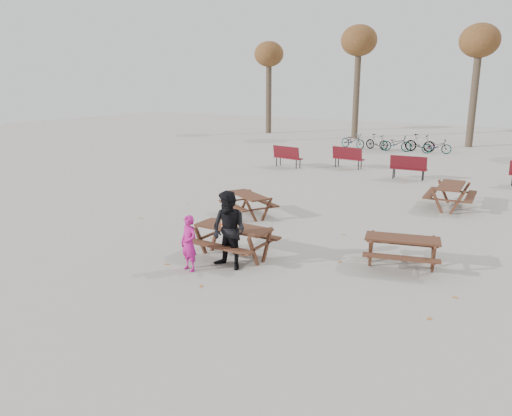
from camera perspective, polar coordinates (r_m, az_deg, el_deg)
The scene contains 14 objects.
ground at distance 11.95m, azimuth -2.58°, elevation -5.67°, with size 80.00×80.00×0.00m, color gray.
main_picnic_table at distance 11.76m, azimuth -2.61°, elevation -2.98°, with size 1.80×1.45×0.78m.
food_tray at distance 11.56m, azimuth -2.21°, elevation -2.22°, with size 0.18×0.11×0.04m, color white.
bread_roll at distance 11.55m, azimuth -2.21°, elevation -2.02°, with size 0.14×0.06×0.05m, color tan.
soda_bottle at distance 11.68m, azimuth -3.87°, elevation -1.78°, with size 0.07×0.07×0.17m.
child at distance 11.06m, azimuth -7.68°, elevation -4.01°, with size 0.46×0.30×1.26m, color #BA177E.
adult at distance 11.03m, azimuth -3.11°, elevation -2.58°, with size 0.86×0.67×1.76m, color black.
picnic_table_east at distance 11.70m, azimuth 16.29°, elevation -4.89°, with size 1.62×1.30×0.70m, color #3B1F15, non-canonical shape.
picnic_table_north at distance 15.41m, azimuth -0.88°, elevation 0.33°, with size 1.59×1.28×0.69m, color #3B1F15, non-canonical shape.
picnic_table_far at distance 17.53m, azimuth 21.30°, elevation 1.24°, with size 1.83×1.48×0.79m, color #3B1F15, non-canonical shape.
park_bench_row at distance 22.91m, azimuth 14.71°, elevation 4.97°, with size 11.86×1.94×1.03m.
bicycle_row at distance 30.94m, azimuth 15.57°, elevation 7.18°, with size 6.69×1.45×1.02m.
tree_row at distance 34.84m, azimuth 24.17°, elevation 16.69°, with size 32.17×3.52×8.26m.
fallen_leaves at distance 13.74m, azimuth 5.12°, elevation -2.98°, with size 11.00×11.00×0.01m, color #B0672A, non-canonical shape.
Camera 1 is at (6.44, -9.19, 4.11)m, focal length 35.00 mm.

